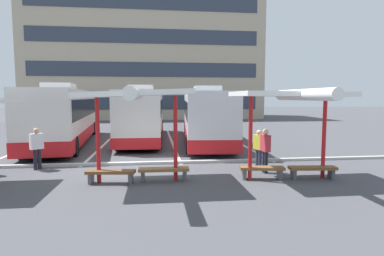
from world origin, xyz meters
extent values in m
plane|color=#47474C|center=(0.00, 0.00, 0.00)|extent=(160.00, 160.00, 0.00)
cube|color=tan|center=(0.00, 33.62, 8.31)|extent=(31.39, 11.42, 16.62)
cube|color=#2D3847|center=(0.00, 27.87, 2.28)|extent=(28.88, 0.08, 1.83)
cube|color=#2D3847|center=(0.00, 27.87, 6.44)|extent=(28.88, 0.08, 1.83)
cube|color=#2D3847|center=(0.00, 27.87, 10.59)|extent=(28.88, 0.08, 1.83)
cube|color=#2D3847|center=(0.00, 27.87, 14.75)|extent=(28.88, 0.08, 1.83)
cube|color=silver|center=(-4.54, 7.59, 1.81)|extent=(3.70, 12.67, 3.08)
cube|color=red|center=(-4.54, 7.59, 0.62)|extent=(3.74, 12.71, 0.70)
cube|color=black|center=(-4.54, 7.59, 2.27)|extent=(3.64, 11.67, 1.06)
cube|color=black|center=(-5.10, 13.77, 2.18)|extent=(2.27, 0.28, 1.85)
cube|color=silver|center=(-4.40, 6.03, 3.53)|extent=(1.74, 2.33, 0.36)
cylinder|color=black|center=(-6.14, 12.10, 0.50)|extent=(0.39, 1.02, 1.00)
cylinder|color=black|center=(-3.77, 12.32, 0.50)|extent=(0.39, 1.02, 1.00)
cylinder|color=black|center=(-5.31, 2.86, 0.50)|extent=(0.39, 1.02, 1.00)
cylinder|color=black|center=(-2.94, 3.07, 0.50)|extent=(0.39, 1.02, 1.00)
cube|color=silver|center=(0.25, 8.97, 1.79)|extent=(2.91, 11.79, 3.04)
cube|color=red|center=(0.25, 8.97, 0.57)|extent=(2.95, 11.84, 0.59)
cube|color=black|center=(0.25, 8.97, 2.30)|extent=(2.91, 10.86, 0.93)
cube|color=black|center=(0.45, 14.80, 2.16)|extent=(2.21, 0.16, 1.82)
cube|color=silver|center=(0.20, 7.51, 3.49)|extent=(1.58, 2.25, 0.36)
cylinder|color=black|center=(-0.76, 13.27, 0.50)|extent=(0.33, 1.01, 1.00)
cylinder|color=black|center=(1.55, 13.19, 0.50)|extent=(0.33, 1.01, 1.00)
cylinder|color=black|center=(-1.05, 4.76, 0.50)|extent=(0.33, 1.01, 1.00)
cylinder|color=black|center=(1.25, 4.68, 0.50)|extent=(0.33, 1.01, 1.00)
cube|color=silver|center=(4.30, 7.43, 1.75)|extent=(3.56, 12.43, 2.95)
cube|color=red|center=(4.30, 7.43, 0.61)|extent=(3.61, 12.47, 0.66)
cube|color=black|center=(4.30, 7.43, 2.19)|extent=(3.51, 11.46, 0.97)
cube|color=black|center=(4.81, 13.51, 2.10)|extent=(2.23, 0.27, 1.77)
cube|color=silver|center=(4.17, 5.91, 3.40)|extent=(1.70, 2.32, 0.36)
cylinder|color=black|center=(3.52, 12.05, 0.50)|extent=(0.38, 1.02, 1.00)
cylinder|color=black|center=(5.85, 11.85, 0.50)|extent=(0.38, 1.02, 1.00)
cylinder|color=black|center=(2.75, 3.02, 0.50)|extent=(0.38, 1.02, 1.00)
cylinder|color=black|center=(5.08, 2.82, 0.50)|extent=(0.38, 1.02, 1.00)
cube|color=white|center=(-6.36, 7.57, 0.00)|extent=(0.16, 14.00, 0.01)
cube|color=white|center=(-2.12, 7.57, 0.00)|extent=(0.16, 14.00, 0.01)
cube|color=white|center=(2.12, 7.57, 0.00)|extent=(0.16, 14.00, 0.01)
cube|color=white|center=(6.36, 7.57, 0.00)|extent=(0.16, 14.00, 0.01)
cylinder|color=red|center=(-0.92, -1.98, 1.48)|extent=(0.14, 0.14, 2.96)
cylinder|color=red|center=(1.71, -1.98, 1.48)|extent=(0.14, 0.14, 2.96)
cube|color=white|center=(0.40, -1.98, 3.04)|extent=(3.64, 3.07, 0.29)
cylinder|color=white|center=(0.40, -3.36, 3.01)|extent=(0.36, 3.63, 0.36)
cube|color=brown|center=(-0.50, -2.13, 0.40)|extent=(1.68, 0.60, 0.10)
cube|color=#4C4C51|center=(-1.17, -2.06, 0.17)|extent=(0.16, 0.35, 0.35)
cube|color=#4C4C51|center=(0.17, -2.21, 0.17)|extent=(0.16, 0.35, 0.35)
cube|color=brown|center=(1.30, -2.00, 0.40)|extent=(1.77, 0.46, 0.10)
cube|color=#4C4C51|center=(0.57, -1.98, 0.17)|extent=(0.13, 0.34, 0.35)
cube|color=#4C4C51|center=(2.03, -2.02, 0.17)|extent=(0.13, 0.34, 0.35)
cylinder|color=red|center=(4.32, -2.27, 1.47)|extent=(0.14, 0.14, 2.95)
cylinder|color=red|center=(7.06, -2.27, 1.47)|extent=(0.14, 0.14, 2.95)
cube|color=white|center=(5.69, -2.27, 3.03)|extent=(3.74, 2.51, 0.19)
cylinder|color=white|center=(5.69, -3.37, 3.00)|extent=(0.36, 3.74, 0.36)
cube|color=brown|center=(4.79, -2.22, 0.40)|extent=(1.60, 0.63, 0.10)
cube|color=#4C4C51|center=(4.16, -2.13, 0.17)|extent=(0.16, 0.35, 0.35)
cube|color=#4C4C51|center=(5.41, -2.31, 0.17)|extent=(0.16, 0.35, 0.35)
cube|color=brown|center=(6.59, -2.41, 0.40)|extent=(1.71, 0.57, 0.10)
cube|color=#4C4C51|center=(5.90, -2.35, 0.17)|extent=(0.15, 0.35, 0.35)
cube|color=#4C4C51|center=(7.27, -2.48, 0.17)|extent=(0.15, 0.35, 0.35)
cube|color=#ADADA8|center=(0.00, 0.78, 0.06)|extent=(44.00, 0.24, 0.12)
cylinder|color=#33384C|center=(5.18, -0.50, 0.40)|extent=(0.14, 0.14, 0.79)
cylinder|color=#33384C|center=(5.26, -0.64, 0.40)|extent=(0.14, 0.14, 0.79)
cube|color=gold|center=(5.22, -0.57, 1.09)|extent=(0.40, 0.51, 0.59)
sphere|color=beige|center=(5.22, -0.57, 1.49)|extent=(0.21, 0.21, 0.21)
cylinder|color=black|center=(5.23, -1.41, 0.42)|extent=(0.14, 0.14, 0.85)
cylinder|color=black|center=(5.21, -1.24, 0.42)|extent=(0.14, 0.14, 0.85)
cube|color=#BF333F|center=(5.22, -1.33, 1.17)|extent=(0.26, 0.51, 0.64)
sphere|color=beige|center=(5.22, -1.33, 1.60)|extent=(0.23, 0.23, 0.23)
cylinder|color=black|center=(-3.79, 0.26, 0.42)|extent=(0.14, 0.14, 0.84)
cylinder|color=black|center=(-3.66, 0.38, 0.42)|extent=(0.14, 0.14, 0.84)
cube|color=silver|center=(-3.73, 0.32, 1.15)|extent=(0.51, 0.49, 0.63)
sphere|color=tan|center=(-3.73, 0.32, 1.58)|extent=(0.23, 0.23, 0.23)
camera|label=1|loc=(0.98, -12.82, 2.91)|focal=29.35mm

